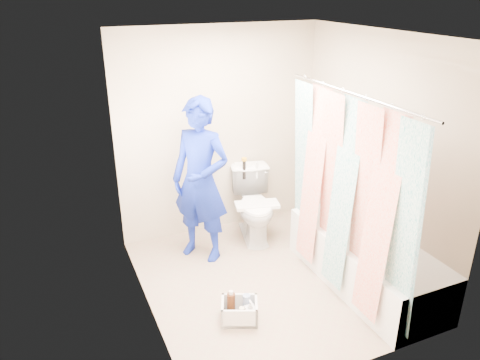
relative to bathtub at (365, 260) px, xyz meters
name	(u,v)px	position (x,y,z in m)	size (l,w,h in m)	color
floor	(268,280)	(-0.85, 0.43, -0.27)	(2.60, 2.60, 0.00)	gray
ceiling	(275,35)	(-0.85, 0.43, 2.13)	(2.40, 2.60, 0.02)	silver
wall_back	(219,133)	(-0.85, 1.73, 0.93)	(2.40, 0.02, 2.40)	beige
wall_front	(359,235)	(-0.85, -0.88, 0.93)	(2.40, 0.02, 2.40)	beige
wall_left	(142,193)	(-2.05, 0.43, 0.93)	(0.02, 2.60, 2.40)	beige
wall_right	(377,153)	(0.35, 0.43, 0.93)	(0.02, 2.60, 2.40)	beige
bathtub	(365,260)	(0.00, 0.00, 0.00)	(0.70, 1.75, 0.50)	white
curtain_rod	(354,94)	(-0.33, 0.00, 1.68)	(0.02, 0.02, 1.90)	silver
shower_curtain	(344,197)	(-0.33, 0.00, 0.75)	(0.06, 1.75, 1.80)	silver
toilet	(255,205)	(-0.59, 1.31, 0.13)	(0.45, 0.79, 0.81)	white
tank_lid	(257,205)	(-0.62, 1.18, 0.20)	(0.49, 0.21, 0.04)	white
tank_internals	(248,168)	(-0.58, 1.53, 0.53)	(0.19, 0.08, 0.26)	black
plumber	(201,181)	(-1.29, 1.17, 0.62)	(0.64, 0.42, 1.77)	#0F1598
cleaning_caddy	(241,311)	(-1.35, -0.01, -0.18)	(0.39, 0.36, 0.24)	white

